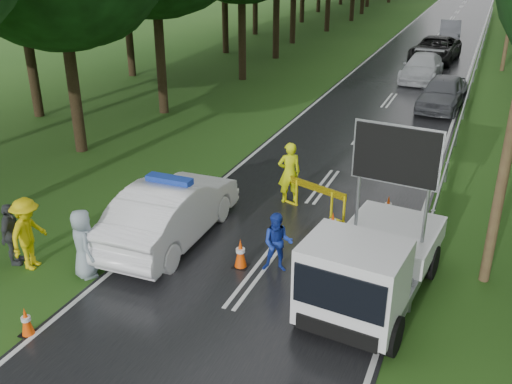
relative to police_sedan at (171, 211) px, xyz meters
The scene contains 20 objects.
ground 3.07m from the police_sedan, 18.13° to the right, with size 160.00×160.00×0.00m, color #214A15.
road 29.23m from the police_sedan, 84.50° to the left, with size 7.00×140.00×0.02m, color black.
guardrail 29.48m from the police_sedan, 77.26° to the left, with size 0.12×60.06×0.70m.
police_sedan is the anchor object (origin of this frame).
work_truck 5.69m from the police_sedan, 10.14° to the right, with size 2.64×5.02×3.85m.
barrier 4.35m from the police_sedan, 45.15° to the left, with size 2.16×0.84×0.95m.
officer 4.12m from the police_sedan, 58.96° to the left, with size 0.72×0.47×1.96m, color #EBFF0D.
civilian 3.24m from the police_sedan, ahead, with size 0.76×0.59×1.55m, color #1A35AA.
bystander_left 3.62m from the police_sedan, 133.88° to the right, with size 1.22×0.70×1.89m, color #DAC10B.
bystander_mid 4.04m from the police_sedan, 139.33° to the right, with size 0.96×0.40×1.65m, color #3B3F43.
bystander_right 2.62m from the police_sedan, 112.75° to the right, with size 0.86×0.56×1.77m, color #8D9EA9.
queue_car_first 17.38m from the police_sedan, 71.89° to the left, with size 1.88×4.68×1.60m, color #43464C.
queue_car_second 22.81m from the police_sedan, 80.79° to the left, with size 2.05×5.04×1.46m, color #AAAEB2.
queue_car_third 28.75m from the police_sedan, 82.61° to the left, with size 2.71×5.87×1.63m, color black.
queue_car_fourth 38.73m from the police_sedan, 84.42° to the left, with size 1.60×4.60×1.51m, color #46474E.
cone_near_left 4.86m from the police_sedan, 98.34° to the right, with size 0.32×0.32×0.67m.
cone_center 2.44m from the police_sedan, 15.15° to the right, with size 0.38×0.38×0.80m.
cone_far 4.45m from the police_sedan, 26.38° to the left, with size 0.32×0.32×0.68m.
cone_left_mid 2.22m from the police_sedan, 106.07° to the left, with size 0.35×0.35×0.74m.
cone_right 6.34m from the police_sedan, 34.57° to the left, with size 0.34×0.34×0.71m.
Camera 1 is at (4.58, -10.99, 7.56)m, focal length 40.00 mm.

